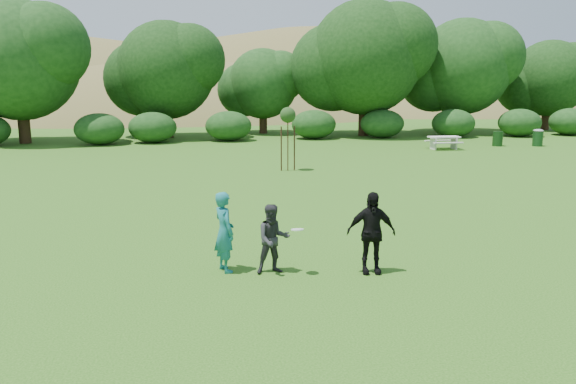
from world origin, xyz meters
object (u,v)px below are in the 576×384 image
Objects in this scene: player_grey at (273,239)px; trash_can_near at (498,139)px; player_teal at (224,232)px; picnic_table at (444,140)px; trash_can_lidded at (538,137)px; player_black at (371,233)px; sapling at (288,117)px.

player_grey reaches higher than trash_can_near.
picnic_table is (14.07, 19.22, -0.35)m from player_teal.
trash_can_near is 0.50× the size of picnic_table.
trash_can_near is 2.46m from trash_can_lidded.
player_teal reaches higher than trash_can_lidded.
player_teal is at bearing 158.51° from player_grey.
trash_can_near is at bearing 61.36° from player_black.
player_teal is 27.07m from trash_can_near.
trash_can_lidded is at bearing -10.96° from trash_can_near.
trash_can_near is at bearing -61.97° from player_teal.
player_black is at bearing -130.58° from trash_can_lidded.
player_black is 25.66m from trash_can_near.
player_grey is at bearing -101.25° from sapling.
player_grey is 27.91m from trash_can_lidded.
sapling reaches higher than player_black.
picnic_table is 1.71× the size of trash_can_lidded.
player_teal is at bearing -131.85° from trash_can_near.
player_black is at bearing -92.58° from sapling.
player_teal is 23.82m from picnic_table.
trash_can_near is (18.06, 20.16, -0.42)m from player_teal.
sapling is (3.67, 13.09, 1.55)m from player_teal.
player_grey reaches higher than picnic_table.
player_teal is 1.06m from player_grey.
player_black is (3.05, -0.64, 0.01)m from player_teal.
player_teal is at bearing -136.11° from trash_can_lidded.
picnic_table is at bearing 30.51° from sapling.
trash_can_near is (15.01, 20.80, -0.43)m from player_black.
picnic_table is (10.39, 6.12, -1.90)m from sapling.
player_black reaches higher than picnic_table.
player_black is 26.78m from trash_can_lidded.
sapling reaches higher than trash_can_lidded.
player_teal is at bearing -126.21° from picnic_table.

